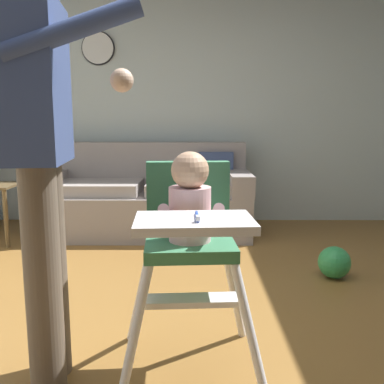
{
  "coord_description": "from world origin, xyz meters",
  "views": [
    {
      "loc": [
        -0.09,
        -1.91,
        1.06
      ],
      "look_at": [
        -0.09,
        -0.26,
        0.79
      ],
      "focal_mm": 39.23,
      "sensor_mm": 36.0,
      "label": 1
    }
  ],
  "objects_px": {
    "couch": "(146,198)",
    "toy_ball": "(334,262)",
    "wall_clock": "(98,48)",
    "high_chair": "(190,224)",
    "adult_standing": "(41,150)"
  },
  "relations": [
    {
      "from": "couch",
      "to": "wall_clock",
      "type": "relative_size",
      "value": 5.83
    },
    {
      "from": "high_chair",
      "to": "adult_standing",
      "type": "bearing_deg",
      "value": -86.9
    },
    {
      "from": "high_chair",
      "to": "wall_clock",
      "type": "bearing_deg",
      "value": -164.55
    },
    {
      "from": "couch",
      "to": "high_chair",
      "type": "relative_size",
      "value": 2.08
    },
    {
      "from": "toy_ball",
      "to": "wall_clock",
      "type": "xyz_separation_m",
      "value": [
        -1.95,
        1.71,
        1.7
      ]
    },
    {
      "from": "high_chair",
      "to": "adult_standing",
      "type": "xyz_separation_m",
      "value": [
        -0.57,
        -0.07,
        0.31
      ]
    },
    {
      "from": "toy_ball",
      "to": "adult_standing",
      "type": "bearing_deg",
      "value": -143.11
    },
    {
      "from": "toy_ball",
      "to": "couch",
      "type": "bearing_deg",
      "value": 139.04
    },
    {
      "from": "couch",
      "to": "toy_ball",
      "type": "bearing_deg",
      "value": 49.04
    },
    {
      "from": "adult_standing",
      "to": "toy_ball",
      "type": "distance_m",
      "value": 2.11
    },
    {
      "from": "toy_ball",
      "to": "wall_clock",
      "type": "relative_size",
      "value": 0.65
    },
    {
      "from": "couch",
      "to": "toy_ball",
      "type": "height_order",
      "value": "couch"
    },
    {
      "from": "adult_standing",
      "to": "toy_ball",
      "type": "xyz_separation_m",
      "value": [
        1.55,
        1.16,
        -0.85
      ]
    },
    {
      "from": "couch",
      "to": "high_chair",
      "type": "bearing_deg",
      "value": 10.79
    },
    {
      "from": "adult_standing",
      "to": "toy_ball",
      "type": "bearing_deg",
      "value": 29.7
    }
  ]
}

